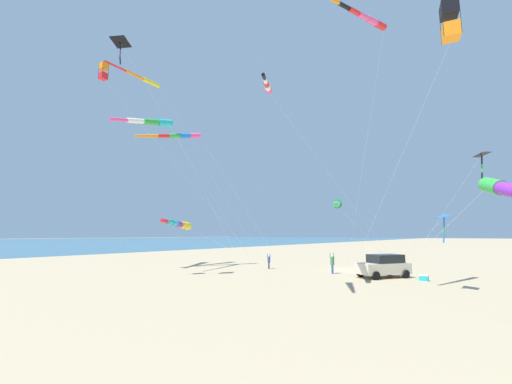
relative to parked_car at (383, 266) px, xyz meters
name	(u,v)px	position (x,y,z in m)	size (l,w,h in m)	color
ground_plane	(355,271)	(-3.71, 3.43, -0.95)	(600.00, 600.00, 0.00)	tan
parked_car	(383,266)	(0.00, 0.00, 0.00)	(3.87, 4.62, 1.85)	beige
cooler_box	(424,278)	(2.93, 0.00, -0.74)	(0.62, 0.42, 0.42)	#1EB7C6
person_adult_flyer	(332,262)	(-4.39, -0.14, 0.03)	(0.60, 0.65, 1.80)	#335199
person_child_green_jacket	(269,261)	(-11.23, -0.38, -0.14)	(0.52, 0.53, 1.49)	#232328
kite_delta_green_low_center	(481,155)	(7.28, -4.13, 7.29)	(6.62, 4.87, 8.48)	black
kite_box_small_distant	(104,72)	(-17.29, -15.44, 16.00)	(6.79, 14.06, 17.70)	orange
kite_windsock_striped_overhead	(180,224)	(-21.56, -3.65, 3.69)	(9.13, 9.61, 5.11)	yellow
kite_delta_purple_drifting	(444,217)	(5.01, -3.77, 3.66)	(5.37, 6.06, 4.84)	blue
kite_windsock_blue_topmost	(337,204)	(-2.41, -3.20, 4.96)	(4.33, 8.93, 6.49)	green
kite_windsock_checkered_midright	(366,18)	(1.56, -6.30, 17.66)	(6.53, 12.66, 19.10)	red
kite_windsock_long_streamer_right	(152,122)	(-22.55, -7.29, 15.20)	(9.30, 10.98, 17.24)	#1EB7C6
kite_windsock_teal_far_right	(143,79)	(-20.10, -10.16, 18.44)	(7.22, 17.38, 20.03)	yellow
kite_windsock_orange_high_right	(267,86)	(-3.17, -11.69, 11.92)	(5.19, 16.19, 13.42)	#EF4C93
kite_delta_white_trailing	(121,44)	(-16.28, -14.68, 18.54)	(4.15, 14.57, 19.99)	black
kite_box_rainbow_low_near	(450,21)	(6.80, -10.97, 12.37)	(9.37, 9.38, 14.25)	black
kite_windsock_black_fish_shape	(178,136)	(-19.95, -5.57, 13.51)	(10.87, 11.45, 15.20)	#EF4C93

